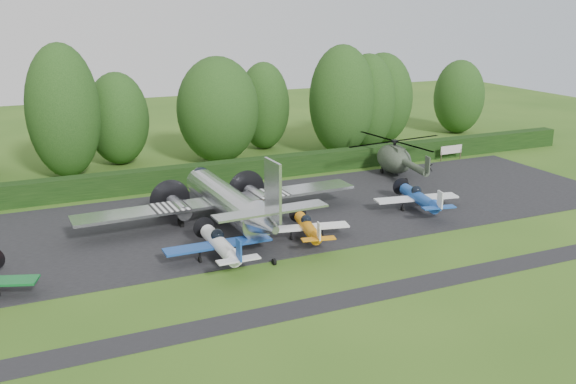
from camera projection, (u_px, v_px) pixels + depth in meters
name	position (u px, v px, depth m)	size (l,w,h in m)	color
ground	(272.00, 268.00, 41.78)	(160.00, 160.00, 0.00)	#2D5517
apron	(223.00, 222.00, 50.53)	(70.00, 18.00, 0.01)	black
taxiway_verge	(312.00, 306.00, 36.53)	(70.00, 2.00, 0.00)	black
hedgerow	(186.00, 186.00, 60.16)	(90.00, 1.60, 2.00)	black
transport_plane	(228.00, 201.00, 48.94)	(22.80, 17.48, 7.31)	silver
light_plane_white	(220.00, 244.00, 42.61)	(7.36, 7.74, 2.83)	silver
light_plane_orange	(308.00, 227.00, 46.37)	(6.29, 6.62, 2.42)	orange
light_plane_blue	(419.00, 198.00, 52.81)	(7.14, 7.51, 2.75)	#1A48A0
helicopter	(394.00, 157.00, 63.52)	(11.05, 12.94, 3.56)	#313A2D
sign_board	(451.00, 150.00, 69.89)	(2.85, 0.11, 1.60)	#3F3326
tree_1	(459.00, 97.00, 83.30)	(6.50, 6.50, 9.50)	black
tree_2	(118.00, 119.00, 67.16)	(6.49, 6.49, 9.74)	black
tree_3	(342.00, 100.00, 71.10)	(7.31, 7.31, 12.25)	black
tree_4	(218.00, 110.00, 67.89)	(8.69, 8.69, 11.27)	black
tree_6	(63.00, 111.00, 61.67)	(6.98, 6.98, 13.06)	black
tree_7	(264.00, 106.00, 74.19)	(6.00, 6.00, 10.10)	black
tree_8	(382.00, 99.00, 76.74)	(7.33, 7.33, 10.93)	black
tree_10	(367.00, 103.00, 73.28)	(6.32, 6.32, 11.11)	black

